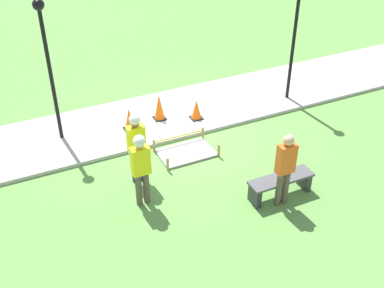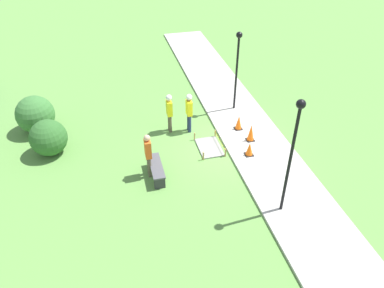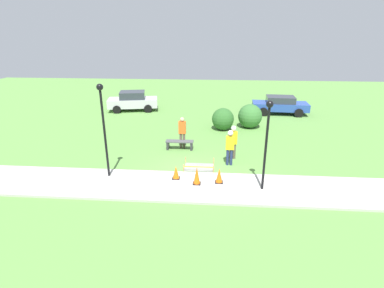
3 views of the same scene
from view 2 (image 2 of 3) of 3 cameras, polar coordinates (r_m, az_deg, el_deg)
ground_plane at (r=15.62m, az=5.14°, el=-0.63°), size 60.00×60.00×0.00m
sidewalk at (r=16.02m, az=9.68°, el=0.21°), size 28.00×2.66×0.10m
wet_concrete_patch at (r=15.56m, az=2.67°, el=-0.49°), size 1.46×0.97×0.37m
traffic_cone_near_patch at (r=15.03m, az=8.75°, el=-0.74°), size 0.34×0.34×0.58m
traffic_cone_far_patch at (r=15.84m, az=8.96°, el=1.73°), size 0.34×0.34×0.77m
traffic_cone_sidewalk_edge at (r=16.54m, az=7.12°, el=3.27°), size 0.34×0.34×0.65m
park_bench at (r=14.00m, az=-5.45°, el=-3.77°), size 1.54×0.44×0.51m
worker_supervisor at (r=16.09m, az=-3.48°, el=5.22°), size 0.40×0.26×1.79m
worker_assistant at (r=16.06m, az=-0.45°, el=5.28°), size 0.40×0.26×1.81m
bystander_in_orange_shirt at (r=13.66m, az=-6.70°, el=-1.35°), size 0.40×0.24×1.81m
lamppost_near at (r=17.18m, az=6.93°, el=12.61°), size 0.28×0.28×3.72m
lamppost_far at (r=11.42m, az=15.19°, el=0.11°), size 0.28×0.28×4.16m
shrub_rounded_near at (r=17.59m, az=-22.78°, el=4.18°), size 1.64×1.64×1.64m
shrub_rounded_mid at (r=15.93m, az=-21.04°, el=0.90°), size 1.48×1.48×1.48m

